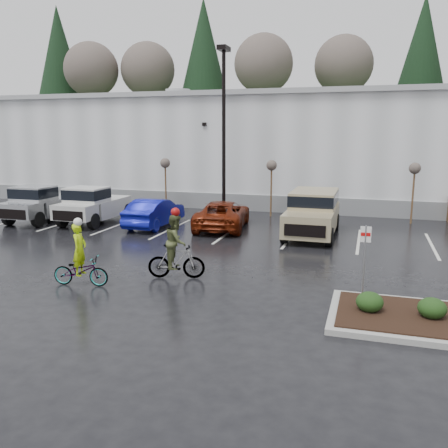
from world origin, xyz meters
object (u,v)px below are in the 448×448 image
(lamppost, at_px, (224,114))
(car_blue, at_px, (155,212))
(fire_lane_sign, at_px, (365,253))
(pickup_silver, at_px, (45,202))
(cyclist_hivis, at_px, (80,265))
(sapling_west, at_px, (165,166))
(sapling_mid, at_px, (272,168))
(car_red, at_px, (222,214))
(pickup_white, at_px, (97,204))
(suv_tan, at_px, (312,214))
(cyclist_olive, at_px, (176,253))
(sapling_east, at_px, (415,172))

(lamppost, height_order, car_blue, lamppost)
(fire_lane_sign, height_order, pickup_silver, fire_lane_sign)
(lamppost, relative_size, cyclist_hivis, 4.26)
(car_blue, bearing_deg, sapling_west, -72.58)
(sapling_mid, bearing_deg, car_red, -111.96)
(pickup_silver, relative_size, car_blue, 1.18)
(sapling_mid, relative_size, pickup_silver, 0.62)
(pickup_white, distance_m, car_red, 6.94)
(fire_lane_sign, distance_m, pickup_silver, 18.60)
(suv_tan, bearing_deg, fire_lane_sign, -73.59)
(cyclist_hivis, relative_size, cyclist_olive, 0.92)
(pickup_silver, bearing_deg, sapling_mid, 22.70)
(lamppost, xyz_separation_m, car_red, (0.87, -3.04, -4.99))
(cyclist_hivis, distance_m, cyclist_olive, 3.03)
(lamppost, distance_m, pickup_silver, 10.84)
(lamppost, distance_m, fire_lane_sign, 14.78)
(sapling_west, relative_size, cyclist_olive, 1.36)
(lamppost, xyz_separation_m, cyclist_hivis, (-0.68, -12.97, -5.01))
(cyclist_olive, bearing_deg, car_blue, 15.90)
(lamppost, height_order, cyclist_olive, lamppost)
(sapling_mid, bearing_deg, pickup_silver, -157.30)
(sapling_west, relative_size, suv_tan, 0.63)
(sapling_west, height_order, cyclist_hivis, sapling_west)
(suv_tan, bearing_deg, sapling_mid, 122.22)
(sapling_mid, xyz_separation_m, cyclist_olive, (-0.61, -12.38, -1.87))
(lamppost, xyz_separation_m, fire_lane_sign, (7.80, -11.80, -4.28))
(car_blue, bearing_deg, cyclist_hivis, 101.50)
(fire_lane_sign, bearing_deg, car_blue, 141.77)
(suv_tan, bearing_deg, pickup_white, 179.22)
(sapling_west, distance_m, car_blue, 5.26)
(pickup_silver, height_order, cyclist_hivis, cyclist_hivis)
(suv_tan, bearing_deg, pickup_silver, -179.02)
(car_blue, distance_m, cyclist_hivis, 9.51)
(pickup_white, xyz_separation_m, suv_tan, (11.42, -0.16, 0.05))
(car_red, relative_size, cyclist_hivis, 2.30)
(fire_lane_sign, xyz_separation_m, pickup_silver, (-16.79, 7.99, -0.43))
(sapling_mid, height_order, pickup_silver, sapling_mid)
(sapling_mid, bearing_deg, lamppost, -158.20)
(sapling_east, relative_size, car_red, 0.64)
(sapling_west, distance_m, fire_lane_sign, 17.46)
(lamppost, distance_m, car_red, 5.91)
(sapling_west, distance_m, suv_tan, 10.56)
(sapling_mid, relative_size, fire_lane_sign, 1.45)
(car_red, bearing_deg, sapling_west, -47.52)
(sapling_west, bearing_deg, fire_lane_sign, -47.33)
(sapling_mid, xyz_separation_m, pickup_silver, (-11.49, -4.81, -1.75))
(lamppost, relative_size, pickup_silver, 1.77)
(pickup_white, bearing_deg, pickup_silver, -172.22)
(pickup_silver, xyz_separation_m, car_red, (9.86, 0.77, -0.29))
(car_blue, height_order, cyclist_hivis, cyclist_hivis)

